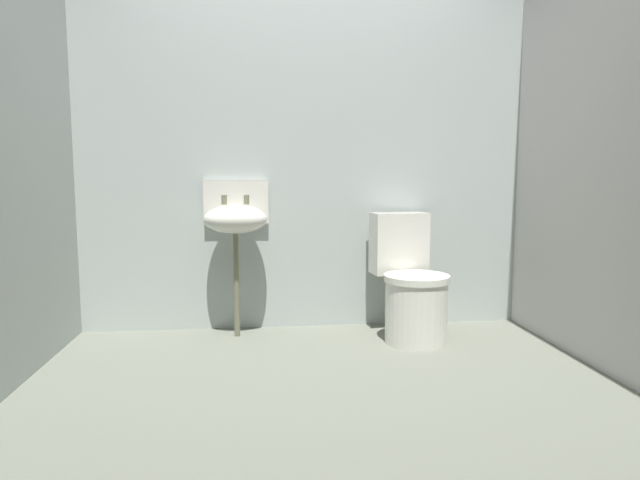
# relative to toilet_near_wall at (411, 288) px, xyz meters

# --- Properties ---
(ground_plane) EXTENTS (3.34, 2.92, 0.08)m
(ground_plane) POSITION_rel_toilet_near_wall_xyz_m (-0.64, -0.91, -0.36)
(ground_plane) COLOR slate
(wall_back) EXTENTS (3.34, 0.10, 2.24)m
(wall_back) POSITION_rel_toilet_near_wall_xyz_m (-0.64, 0.40, 0.80)
(wall_back) COLOR #A9B3AE
(wall_back) RESTS_ON ground
(wall_right) EXTENTS (0.10, 2.72, 2.24)m
(wall_right) POSITION_rel_toilet_near_wall_xyz_m (0.88, -0.81, 0.80)
(wall_right) COLOR #B0AEAB
(wall_right) RESTS_ON ground
(toilet_near_wall) EXTENTS (0.45, 0.63, 0.78)m
(toilet_near_wall) POSITION_rel_toilet_near_wall_xyz_m (0.00, 0.00, 0.00)
(toilet_near_wall) COLOR silver
(toilet_near_wall) RESTS_ON ground
(sink) EXTENTS (0.42, 0.35, 0.99)m
(sink) POSITION_rel_toilet_near_wall_xyz_m (-1.09, 0.19, 0.43)
(sink) COLOR #6A6A51
(sink) RESTS_ON ground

